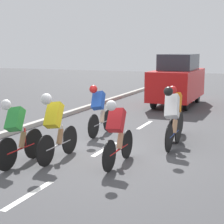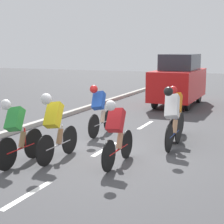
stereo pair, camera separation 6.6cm
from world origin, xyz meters
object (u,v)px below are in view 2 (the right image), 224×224
(cyclist_white, at_px, (172,116))
(cyclist_orange, at_px, (176,111))
(cyclist_green, at_px, (17,130))
(cyclist_yellow, at_px, (54,125))
(cyclist_blue, at_px, (99,109))
(support_car, at_px, (179,80))
(cyclist_red, at_px, (116,131))

(cyclist_white, height_order, cyclist_orange, cyclist_white)
(cyclist_white, bearing_deg, cyclist_green, 44.23)
(cyclist_yellow, distance_m, cyclist_blue, 2.64)
(support_car, bearing_deg, cyclist_orange, 102.67)
(cyclist_green, bearing_deg, support_car, -96.92)
(cyclist_white, relative_size, cyclist_orange, 0.97)
(cyclist_white, distance_m, support_car, 7.23)
(cyclist_blue, distance_m, cyclist_green, 3.25)
(cyclist_red, height_order, support_car, support_car)
(cyclist_green, xyz_separation_m, support_car, (-1.18, -9.69, 0.35))
(cyclist_yellow, distance_m, support_car, 9.13)
(cyclist_white, xyz_separation_m, cyclist_yellow, (2.13, 2.05, -0.00))
(cyclist_green, relative_size, cyclist_orange, 0.97)
(support_car, bearing_deg, cyclist_green, 83.08)
(cyclist_white, relative_size, cyclist_yellow, 0.97)
(cyclist_blue, distance_m, cyclist_orange, 2.15)
(cyclist_white, distance_m, cyclist_green, 3.78)
(cyclist_yellow, height_order, cyclist_green, cyclist_yellow)
(cyclist_red, bearing_deg, cyclist_blue, -57.64)
(cyclist_red, distance_m, cyclist_yellow, 1.41)
(cyclist_green, xyz_separation_m, cyclist_orange, (-2.55, -3.61, 0.03))
(cyclist_white, distance_m, cyclist_yellow, 2.95)
(cyclist_blue, bearing_deg, cyclist_green, 82.42)
(cyclist_white, height_order, support_car, support_car)
(cyclist_red, height_order, cyclist_orange, cyclist_orange)
(support_car, bearing_deg, cyclist_blue, 83.41)
(cyclist_orange, bearing_deg, cyclist_yellow, 56.88)
(cyclist_blue, xyz_separation_m, cyclist_green, (0.43, 3.22, -0.02))
(cyclist_orange, bearing_deg, cyclist_white, 99.31)
(cyclist_yellow, distance_m, cyclist_green, 0.82)
(cyclist_green, bearing_deg, cyclist_blue, -97.58)
(cyclist_red, distance_m, support_car, 8.95)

